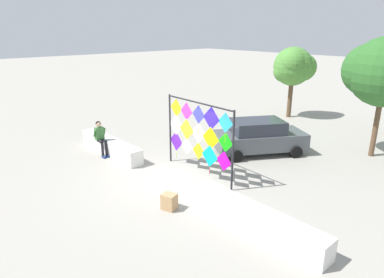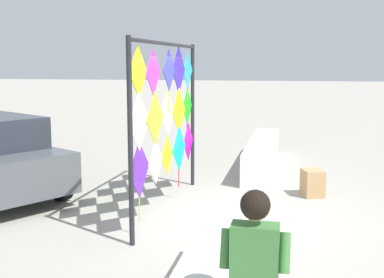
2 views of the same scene
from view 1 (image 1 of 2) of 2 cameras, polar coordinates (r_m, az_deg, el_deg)
name	(u,v)px [view 1 (image 1 of 2)]	position (r m, az deg, el deg)	size (l,w,h in m)	color
ground	(171,180)	(12.17, -3.51, -6.97)	(120.00, 120.00, 0.00)	#9E998E
plaza_ledge_left	(111,146)	(15.01, -13.52, -1.19)	(4.19, 0.60, 0.64)	silver
plaza_ledge_right	(255,219)	(9.43, 10.60, -13.04)	(4.19, 0.60, 0.64)	silver
kite_display_rack	(198,131)	(12.08, 1.02, 1.28)	(3.50, 0.20, 2.74)	#232328
seated_vendor	(101,136)	(14.67, -15.12, 0.51)	(0.67, 0.52, 1.49)	black
parked_car	(259,137)	(14.76, 11.21, 0.40)	(3.34, 4.11, 1.48)	#4C5156
cardboard_box_large	(169,202)	(10.27, -3.85, -10.46)	(0.41, 0.34, 0.49)	tan
tree_far_right	(294,67)	(21.09, 16.76, 11.57)	(2.25, 2.52, 4.16)	brown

